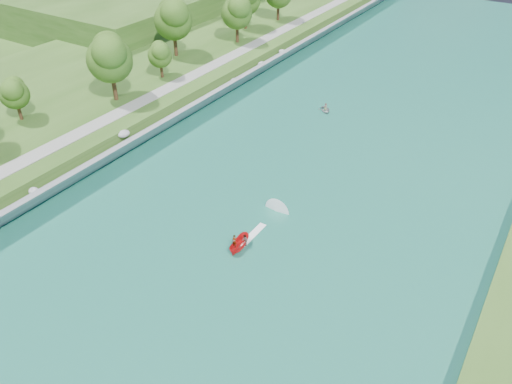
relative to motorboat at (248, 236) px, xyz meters
The scene contains 8 objects.
ground 3.09m from the motorboat, 106.75° to the right, with size 260.00×260.00×0.00m, color #2D5119.
river_water 17.15m from the motorboat, 92.90° to the left, with size 55.00×240.00×0.10m, color #185C4E.
berm_west 53.68m from the motorboat, 161.40° to the left, with size 45.00×240.00×3.50m, color #2D5119.
riprap_bank 31.23m from the motorboat, 148.97° to the left, with size 4.17×236.00×4.06m.
riverside_path 37.61m from the motorboat, 152.84° to the left, with size 3.00×200.00×0.10m, color gray.
trees_west 43.80m from the motorboat, 158.59° to the left, with size 14.07×148.79×13.90m.
motorboat is the anchor object (origin of this frame).
raft 38.60m from the motorboat, 101.89° to the left, with size 3.54×3.66×1.50m.
Camera 1 is at (26.83, -36.00, 39.50)m, focal length 35.00 mm.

